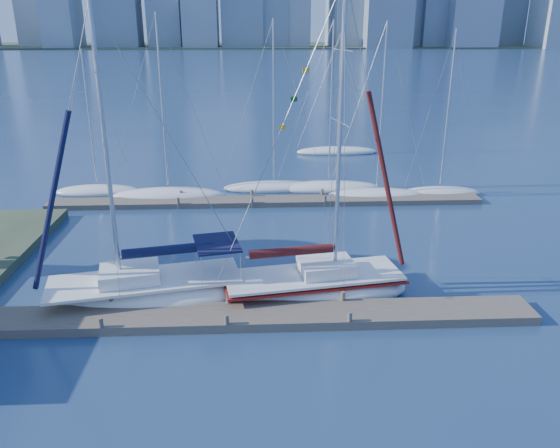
{
  "coord_description": "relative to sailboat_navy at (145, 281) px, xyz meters",
  "views": [
    {
      "loc": [
        1.25,
        -20.26,
        11.76
      ],
      "look_at": [
        2.39,
        4.0,
        2.87
      ],
      "focal_mm": 35.0,
      "sensor_mm": 36.0,
      "label": 1
    }
  ],
  "objects": [
    {
      "name": "bg_boat_0",
      "position": [
        -6.63,
        16.91,
        -0.75
      ],
      "size": [
        6.44,
        3.23,
        10.55
      ],
      "rotation": [
        0.0,
        0.0,
        -0.21
      ],
      "color": "white",
      "rests_on": "ground"
    },
    {
      "name": "far_dock",
      "position": [
        5.75,
        13.93,
        -0.8
      ],
      "size": [
        30.0,
        1.8,
        0.36
      ],
      "primitive_type": "cube",
      "color": "brown",
      "rests_on": "ground"
    },
    {
      "name": "bg_boat_5",
      "position": [
        18.47,
        15.35,
        -0.74
      ],
      "size": [
        6.29,
        3.47,
        11.82
      ],
      "rotation": [
        0.0,
        0.0,
        0.28
      ],
      "color": "white",
      "rests_on": "ground"
    },
    {
      "name": "ground",
      "position": [
        3.75,
        -2.07,
        -0.98
      ],
      "size": [
        700.0,
        700.0,
        0.0
      ],
      "primitive_type": "plane",
      "color": "navy",
      "rests_on": "ground"
    },
    {
      "name": "far_shore",
      "position": [
        3.75,
        317.93,
        -0.98
      ],
      "size": [
        800.0,
        100.0,
        1.5
      ],
      "primitive_type": "cube",
      "color": "#38472D",
      "rests_on": "ground"
    },
    {
      "name": "bg_boat_2",
      "position": [
        6.4,
        17.31,
        -0.74
      ],
      "size": [
        7.78,
        3.01,
        12.49
      ],
      "rotation": [
        0.0,
        0.0,
        -0.14
      ],
      "color": "white",
      "rests_on": "ground"
    },
    {
      "name": "near_dock",
      "position": [
        3.75,
        -2.07,
        -0.78
      ],
      "size": [
        26.0,
        2.0,
        0.4
      ],
      "primitive_type": "cube",
      "color": "brown",
      "rests_on": "ground"
    },
    {
      "name": "bg_boat_1",
      "position": [
        -1.22,
        15.41,
        -0.71
      ],
      "size": [
        8.3,
        5.51,
        12.92
      ],
      "rotation": [
        0.0,
        0.0,
        0.43
      ],
      "color": "white",
      "rests_on": "ground"
    },
    {
      "name": "bg_boat_3",
      "position": [
        10.52,
        17.03,
        -0.73
      ],
      "size": [
        8.02,
        3.85,
        12.45
      ],
      "rotation": [
        0.0,
        0.0,
        -0.23
      ],
      "color": "white",
      "rests_on": "ground"
    },
    {
      "name": "sailboat_navy",
      "position": [
        0.0,
        0.0,
        0.0
      ],
      "size": [
        9.54,
        4.77,
        13.31
      ],
      "rotation": [
        0.0,
        0.0,
        0.2
      ],
      "color": "white",
      "rests_on": "ground"
    },
    {
      "name": "bg_boat_7",
      "position": [
        12.97,
        29.47,
        -0.75
      ],
      "size": [
        8.01,
        3.02,
        11.42
      ],
      "rotation": [
        0.0,
        0.0,
        0.13
      ],
      "color": "white",
      "rests_on": "ground"
    },
    {
      "name": "bg_boat_4",
      "position": [
        13.72,
        14.96,
        -0.74
      ],
      "size": [
        7.37,
        2.91,
        12.34
      ],
      "rotation": [
        0.0,
        0.0,
        0.13
      ],
      "color": "white",
      "rests_on": "ground"
    },
    {
      "name": "sailboat_maroon",
      "position": [
        7.62,
        0.25,
        0.11
      ],
      "size": [
        9.04,
        4.23,
        14.17
      ],
      "rotation": [
        0.0,
        0.0,
        0.16
      ],
      "color": "white",
      "rests_on": "ground"
    }
  ]
}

